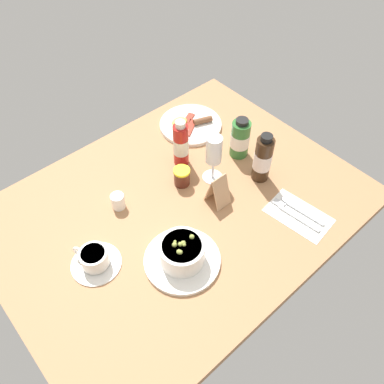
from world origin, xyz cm
name	(u,v)px	position (x,y,z in cm)	size (l,w,h in cm)	color
ground_plane	(178,208)	(0.00, 0.00, -1.50)	(110.00, 84.00, 3.00)	#A8754C
porridge_bowl	(182,254)	(-11.86, -15.79, 3.72)	(21.17, 21.17, 8.86)	white
cutlery_setting	(298,214)	(24.87, -26.58, 0.26)	(13.88, 20.30, 0.90)	white
coffee_cup	(95,259)	(-30.22, -0.75, 2.56)	(13.85, 13.85, 5.83)	white
creamer_jug	(118,201)	(-13.83, 11.74, 2.63)	(4.94, 4.09, 5.61)	white
wine_glass	(214,152)	(16.08, 1.67, 11.28)	(6.63, 6.63, 17.04)	white
jam_jar	(182,177)	(6.89, 6.26, 3.11)	(5.35, 5.35, 6.16)	#4E2116
sauce_bottle_brown	(263,159)	(27.72, -8.45, 8.23)	(5.69, 5.69, 17.90)	#382314
sauce_bottle_green	(240,139)	(30.41, 3.79, 6.86)	(6.42, 6.42, 14.87)	#337233
sauce_bottle_red	(181,145)	(13.03, 13.77, 7.93)	(5.10, 5.10, 17.35)	#B21E19
breakfast_plate	(190,124)	(27.39, 25.61, 0.94)	(22.72, 22.72, 3.70)	white
menu_card	(218,190)	(10.27, -6.68, 5.36)	(5.62, 6.50, 10.83)	tan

